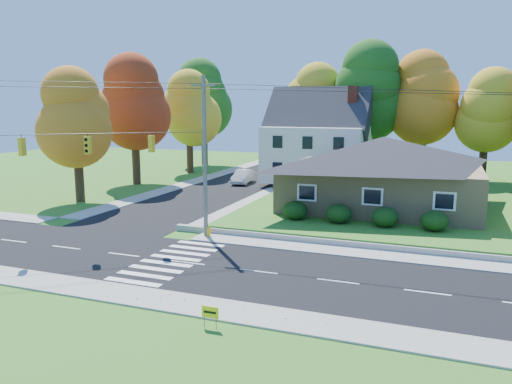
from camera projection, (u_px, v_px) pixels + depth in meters
ground at (188, 263)px, 26.28m from camera, size 120.00×120.00×0.00m
road_main at (188, 263)px, 26.28m from camera, size 90.00×8.00×0.02m
road_cross at (239, 184)px, 53.02m from camera, size 8.00×44.00×0.02m
sidewalk_north at (226, 239)px, 30.88m from camera, size 90.00×2.00×0.08m
sidewalk_south at (132, 296)px, 21.67m from camera, size 90.00×2.00×0.08m
lawn at (450, 203)px, 41.03m from camera, size 30.00×30.00×0.50m
ranch_house at (382, 172)px, 37.65m from camera, size 14.60×10.60×5.40m
colonial_house at (318, 141)px, 51.27m from camera, size 10.40×8.40×9.60m
hedge_row at (361, 215)px, 32.48m from camera, size 10.70×1.70×1.27m
traffic_infrastructure at (195, 163)px, 26.70m from camera, size 38.10×10.66×10.00m
tree_lot_0 at (314, 105)px, 56.87m from camera, size 6.72×6.72×12.51m
tree_lot_1 at (366, 92)px, 53.63m from camera, size 7.84×7.84×14.60m
tree_lot_2 at (425, 98)px, 52.56m from camera, size 7.28×7.28×13.56m
tree_lot_3 at (487, 111)px, 49.76m from camera, size 6.16×6.16×11.47m
tree_west_0 at (76, 118)px, 42.06m from camera, size 6.16×6.16×11.47m
tree_west_1 at (134, 103)px, 51.39m from camera, size 7.28×7.28×13.56m
tree_west_2 at (189, 109)px, 60.37m from camera, size 6.72×6.72×12.51m
tree_west_3 at (204, 99)px, 68.21m from camera, size 7.84×7.84×14.60m
white_car at (243, 177)px, 52.97m from camera, size 2.01×4.51×1.44m
fire_hydrant at (209, 232)px, 31.43m from camera, size 0.39×0.31×0.69m
yard_sign at (210, 313)px, 18.51m from camera, size 0.67×0.05×0.84m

